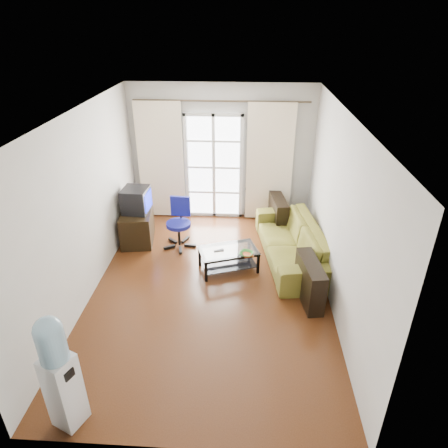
{
  "coord_description": "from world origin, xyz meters",
  "views": [
    {
      "loc": [
        0.52,
        -5.01,
        3.82
      ],
      "look_at": [
        0.19,
        0.35,
        0.97
      ],
      "focal_mm": 32.0,
      "sensor_mm": 36.0,
      "label": 1
    }
  ],
  "objects_px": {
    "sofa": "(291,242)",
    "task_chair": "(179,232)",
    "coffee_table": "(228,257)",
    "crt_tv": "(135,200)",
    "tv_stand": "(137,226)",
    "water_cooler": "(59,371)"
  },
  "relations": [
    {
      "from": "water_cooler",
      "to": "task_chair",
      "type": "bearing_deg",
      "value": 104.66
    },
    {
      "from": "crt_tv",
      "to": "water_cooler",
      "type": "height_order",
      "value": "water_cooler"
    },
    {
      "from": "crt_tv",
      "to": "sofa",
      "type": "bearing_deg",
      "value": -6.39
    },
    {
      "from": "crt_tv",
      "to": "task_chair",
      "type": "xyz_separation_m",
      "value": [
        0.81,
        -0.17,
        -0.55
      ]
    },
    {
      "from": "coffee_table",
      "to": "tv_stand",
      "type": "bearing_deg",
      "value": 153.93
    },
    {
      "from": "tv_stand",
      "to": "task_chair",
      "type": "distance_m",
      "value": 0.82
    },
    {
      "from": "sofa",
      "to": "task_chair",
      "type": "bearing_deg",
      "value": -107.67
    },
    {
      "from": "sofa",
      "to": "coffee_table",
      "type": "relative_size",
      "value": 2.22
    },
    {
      "from": "tv_stand",
      "to": "sofa",
      "type": "bearing_deg",
      "value": -16.7
    },
    {
      "from": "sofa",
      "to": "tv_stand",
      "type": "height_order",
      "value": "sofa"
    },
    {
      "from": "coffee_table",
      "to": "crt_tv",
      "type": "xyz_separation_m",
      "value": [
        -1.74,
        0.9,
        0.58
      ]
    },
    {
      "from": "crt_tv",
      "to": "tv_stand",
      "type": "bearing_deg",
      "value": -88.84
    },
    {
      "from": "task_chair",
      "to": "water_cooler",
      "type": "xyz_separation_m",
      "value": [
        -0.58,
        -3.63,
        0.46
      ]
    },
    {
      "from": "tv_stand",
      "to": "crt_tv",
      "type": "xyz_separation_m",
      "value": [
        0.0,
        0.04,
        0.52
      ]
    },
    {
      "from": "sofa",
      "to": "tv_stand",
      "type": "bearing_deg",
      "value": -107.51
    },
    {
      "from": "sofa",
      "to": "water_cooler",
      "type": "bearing_deg",
      "value": -46.47
    },
    {
      "from": "crt_tv",
      "to": "task_chair",
      "type": "height_order",
      "value": "crt_tv"
    },
    {
      "from": "sofa",
      "to": "coffee_table",
      "type": "height_order",
      "value": "sofa"
    },
    {
      "from": "sofa",
      "to": "water_cooler",
      "type": "distance_m",
      "value": 4.22
    },
    {
      "from": "coffee_table",
      "to": "crt_tv",
      "type": "distance_m",
      "value": 2.04
    },
    {
      "from": "sofa",
      "to": "task_chair",
      "type": "relative_size",
      "value": 2.58
    },
    {
      "from": "tv_stand",
      "to": "task_chair",
      "type": "xyz_separation_m",
      "value": [
        0.81,
        -0.12,
        -0.03
      ]
    }
  ]
}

